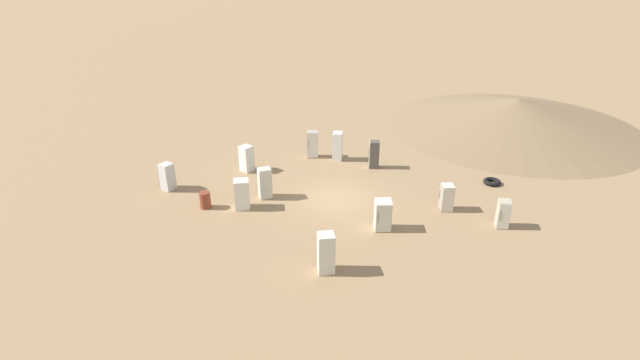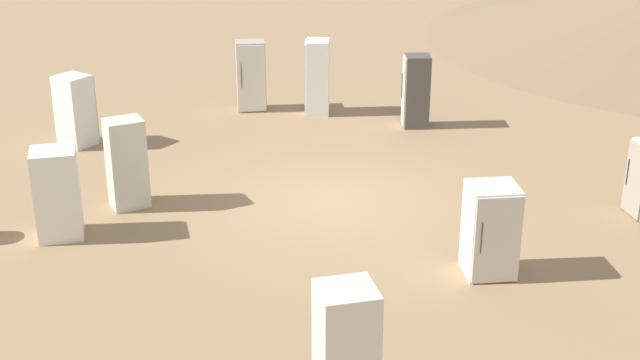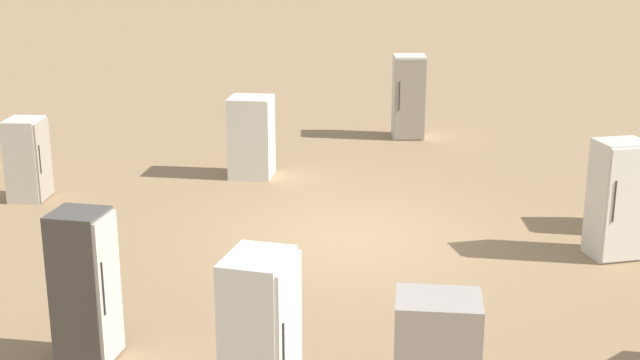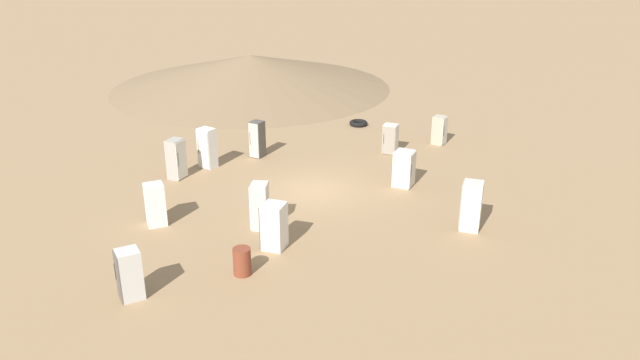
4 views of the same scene
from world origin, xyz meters
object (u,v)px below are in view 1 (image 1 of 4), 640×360
Objects in this scene: discarded_fridge_6 at (167,176)px; discarded_fridge_8 at (374,155)px; discarded_fridge_1 at (503,214)px; discarded_fridge_4 at (338,146)px; discarded_fridge_0 at (247,158)px; discarded_fridge_10 at (326,253)px; scrap_tire at (492,182)px; discarded_fridge_3 at (383,215)px; discarded_fridge_5 at (312,144)px; rusty_barrel at (205,200)px; discarded_fridge_2 at (447,197)px; discarded_fridge_7 at (242,194)px; discarded_fridge_9 at (265,183)px.

discarded_fridge_6 is 0.90× the size of discarded_fridge_8.
discarded_fridge_4 reaches higher than discarded_fridge_1.
discarded_fridge_0 is at bearing 115.14° from discarded_fridge_4.
discarded_fridge_4 is 12.29m from discarded_fridge_10.
discarded_fridge_6 is 18.87m from scrap_tire.
discarded_fridge_3 is at bearing -159.47° from discarded_fridge_4.
rusty_barrel is (-3.37, 8.34, -0.43)m from discarded_fridge_5.
discarded_fridge_1 is at bearing -130.00° from discarded_fridge_2.
discarded_fridge_5 is at bearing 85.27° from discarded_fridge_10.
scrap_tire is at bearing -51.81° from discarded_fridge_2.
discarded_fridge_4 reaches higher than scrap_tire.
discarded_fridge_8 is at bearing 41.34° from scrap_tire.
discarded_fridge_8 is at bearing -92.80° from discarded_fridge_3.
discarded_fridge_1 is at bearing 14.38° from discarded_fridge_0.
discarded_fridge_3 reaches higher than rusty_barrel.
rusty_barrel is at bearing 122.99° from discarded_fridge_8.
discarded_fridge_3 is 9.87m from discarded_fridge_5.
discarded_fridge_7 is at bearing 61.09° from discarded_fridge_5.
discarded_fridge_3 reaches higher than scrap_tire.
discarded_fridge_0 is 0.99× the size of discarded_fridge_7.
discarded_fridge_5 is 1.93× the size of rusty_barrel.
discarded_fridge_1 is 13.13m from discarded_fridge_5.
discarded_fridge_0 reaches higher than discarded_fridge_2.
discarded_fridge_9 reaches higher than rusty_barrel.
discarded_fridge_1 is 0.83× the size of discarded_fridge_9.
discarded_fridge_3 is (0.05, 4.08, 0.05)m from discarded_fridge_2.
discarded_fridge_8 is (-2.21, -1.33, -0.06)m from discarded_fridge_4.
rusty_barrel is at bearing 70.84° from scrap_tire.
discarded_fridge_5 is 1.01× the size of discarded_fridge_8.
discarded_fridge_9 is at bearing 41.21° from discarded_fridge_7.
discarded_fridge_7 reaches higher than discarded_fridge_2.
scrap_tire is at bearing -13.32° from discarded_fridge_9.
discarded_fridge_4 is at bearing 38.62° from scrap_tire.
discarded_fridge_1 is at bearing 14.85° from discarded_fridge_10.
discarded_fridge_4 is 2.04× the size of rusty_barrel.
discarded_fridge_8 is at bearing -43.71° from discarded_fridge_1.
discarded_fridge_1 is at bearing -35.38° from discarded_fridge_9.
discarded_fridge_1 is 2.97m from discarded_fridge_2.
discarded_fridge_2 is 0.78× the size of discarded_fridge_4.
discarded_fridge_8 is at bearing 26.90° from discarded_fridge_2.
discarded_fridge_6 is 5.11m from discarded_fridge_7.
discarded_fridge_2 is 4.08m from discarded_fridge_3.
discarded_fridge_0 is at bearing 106.35° from discarded_fridge_10.
discarded_fridge_8 is 10.87m from rusty_barrel.
discarded_fridge_1 is 0.88× the size of discarded_fridge_7.
discarded_fridge_7 is 1.65m from discarded_fridge_9.
discarded_fridge_0 is at bearing -18.30° from discarded_fridge_1.
discarded_fridge_1 is at bearing -178.57° from discarded_fridge_3.
discarded_fridge_0 is 0.93× the size of discarded_fridge_8.
discarded_fridge_9 is at bearing 107.38° from discarded_fridge_10.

